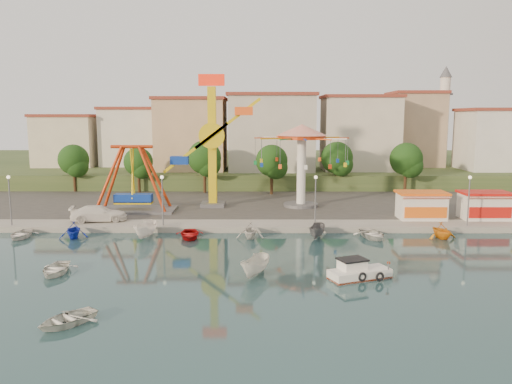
{
  "coord_description": "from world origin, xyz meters",
  "views": [
    {
      "loc": [
        1.99,
        -38.38,
        11.9
      ],
      "look_at": [
        1.78,
        14.0,
        4.0
      ],
      "focal_mm": 35.0,
      "sensor_mm": 36.0,
      "label": 1
    }
  ],
  "objects_px": {
    "pirate_ship_ride": "(133,180)",
    "wave_swinger": "(302,147)",
    "cabin_motorboat": "(358,273)",
    "skiff": "(256,266)",
    "kamikaze_tower": "(216,145)",
    "rowboat_a": "(55,269)",
    "van": "(99,213)"
  },
  "relations": [
    {
      "from": "pirate_ship_ride",
      "to": "wave_swinger",
      "type": "xyz_separation_m",
      "value": [
        20.5,
        3.22,
        3.8
      ]
    },
    {
      "from": "cabin_motorboat",
      "to": "rowboat_a",
      "type": "distance_m",
      "value": 22.98
    },
    {
      "from": "wave_swinger",
      "to": "rowboat_a",
      "type": "xyz_separation_m",
      "value": [
        -20.97,
        -25.83,
        -7.81
      ]
    },
    {
      "from": "kamikaze_tower",
      "to": "cabin_motorboat",
      "type": "xyz_separation_m",
      "value": [
        12.75,
        -26.57,
        -7.97
      ]
    },
    {
      "from": "rowboat_a",
      "to": "van",
      "type": "xyz_separation_m",
      "value": [
        -1.9,
        16.63,
        1.07
      ]
    },
    {
      "from": "skiff",
      "to": "wave_swinger",
      "type": "bearing_deg",
      "value": 100.71
    },
    {
      "from": "wave_swinger",
      "to": "rowboat_a",
      "type": "bearing_deg",
      "value": -129.07
    },
    {
      "from": "pirate_ship_ride",
      "to": "kamikaze_tower",
      "type": "bearing_deg",
      "value": 16.99
    },
    {
      "from": "wave_swinger",
      "to": "van",
      "type": "xyz_separation_m",
      "value": [
        -22.87,
        -9.19,
        -6.73
      ]
    },
    {
      "from": "pirate_ship_ride",
      "to": "rowboat_a",
      "type": "bearing_deg",
      "value": -91.17
    },
    {
      "from": "rowboat_a",
      "to": "van",
      "type": "bearing_deg",
      "value": 93.66
    },
    {
      "from": "rowboat_a",
      "to": "skiff",
      "type": "distance_m",
      "value": 15.34
    },
    {
      "from": "kamikaze_tower",
      "to": "skiff",
      "type": "relative_size",
      "value": 4.19
    },
    {
      "from": "pirate_ship_ride",
      "to": "cabin_motorboat",
      "type": "xyz_separation_m",
      "value": [
        22.49,
        -23.59,
        -3.96
      ]
    },
    {
      "from": "pirate_ship_ride",
      "to": "van",
      "type": "bearing_deg",
      "value": -111.58
    },
    {
      "from": "pirate_ship_ride",
      "to": "rowboat_a",
      "type": "distance_m",
      "value": 22.96
    },
    {
      "from": "pirate_ship_ride",
      "to": "van",
      "type": "relative_size",
      "value": 1.68
    },
    {
      "from": "van",
      "to": "cabin_motorboat",
      "type": "bearing_deg",
      "value": -136.43
    },
    {
      "from": "kamikaze_tower",
      "to": "wave_swinger",
      "type": "bearing_deg",
      "value": 1.32
    },
    {
      "from": "wave_swinger",
      "to": "skiff",
      "type": "height_order",
      "value": "wave_swinger"
    },
    {
      "from": "rowboat_a",
      "to": "skiff",
      "type": "relative_size",
      "value": 0.96
    },
    {
      "from": "wave_swinger",
      "to": "skiff",
      "type": "relative_size",
      "value": 2.95
    },
    {
      "from": "pirate_ship_ride",
      "to": "van",
      "type": "distance_m",
      "value": 7.05
    },
    {
      "from": "kamikaze_tower",
      "to": "rowboat_a",
      "type": "distance_m",
      "value": 28.68
    },
    {
      "from": "cabin_motorboat",
      "to": "van",
      "type": "distance_m",
      "value": 30.49
    },
    {
      "from": "wave_swinger",
      "to": "cabin_motorboat",
      "type": "bearing_deg",
      "value": -85.76
    },
    {
      "from": "cabin_motorboat",
      "to": "skiff",
      "type": "xyz_separation_m",
      "value": [
        -7.63,
        0.49,
        0.33
      ]
    },
    {
      "from": "pirate_ship_ride",
      "to": "kamikaze_tower",
      "type": "relative_size",
      "value": 0.61
    },
    {
      "from": "cabin_motorboat",
      "to": "van",
      "type": "relative_size",
      "value": 0.83
    },
    {
      "from": "wave_swinger",
      "to": "kamikaze_tower",
      "type": "bearing_deg",
      "value": -178.68
    },
    {
      "from": "wave_swinger",
      "to": "skiff",
      "type": "distance_m",
      "value": 27.93
    },
    {
      "from": "skiff",
      "to": "van",
      "type": "relative_size",
      "value": 0.66
    }
  ]
}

